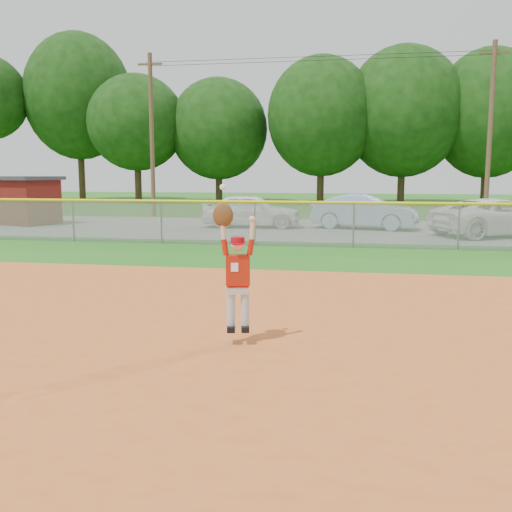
{
  "coord_description": "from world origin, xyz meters",
  "views": [
    {
      "loc": [
        3.4,
        -9.1,
        2.5
      ],
      "look_at": [
        1.76,
        0.24,
        1.1
      ],
      "focal_mm": 40.0,
      "sensor_mm": 36.0,
      "label": 1
    }
  ],
  "objects_px": {
    "car_white_a": "(252,211)",
    "car_white_b": "(499,217)",
    "car_blue": "(365,212)",
    "ballplayer": "(236,268)",
    "utility_shed": "(25,200)"
  },
  "relations": [
    {
      "from": "car_white_a",
      "to": "utility_shed",
      "type": "distance_m",
      "value": 10.98
    },
    {
      "from": "car_white_b",
      "to": "ballplayer",
      "type": "height_order",
      "value": "ballplayer"
    },
    {
      "from": "car_white_a",
      "to": "ballplayer",
      "type": "distance_m",
      "value": 17.7
    },
    {
      "from": "car_white_a",
      "to": "car_white_b",
      "type": "relative_size",
      "value": 0.84
    },
    {
      "from": "utility_shed",
      "to": "ballplayer",
      "type": "bearing_deg",
      "value": -50.91
    },
    {
      "from": "car_white_b",
      "to": "utility_shed",
      "type": "height_order",
      "value": "utility_shed"
    },
    {
      "from": "car_white_a",
      "to": "utility_shed",
      "type": "height_order",
      "value": "utility_shed"
    },
    {
      "from": "car_white_b",
      "to": "ballplayer",
      "type": "distance_m",
      "value": 17.16
    },
    {
      "from": "car_white_a",
      "to": "car_white_b",
      "type": "xyz_separation_m",
      "value": [
        10.11,
        -1.85,
        -0.02
      ]
    },
    {
      "from": "car_blue",
      "to": "utility_shed",
      "type": "bearing_deg",
      "value": 104.67
    },
    {
      "from": "car_white_a",
      "to": "car_blue",
      "type": "bearing_deg",
      "value": -91.84
    },
    {
      "from": "car_blue",
      "to": "ballplayer",
      "type": "xyz_separation_m",
      "value": [
        -2.05,
        -17.63,
        0.36
      ]
    },
    {
      "from": "car_white_a",
      "to": "car_white_b",
      "type": "bearing_deg",
      "value": -104.25
    },
    {
      "from": "car_blue",
      "to": "car_white_b",
      "type": "height_order",
      "value": "car_blue"
    },
    {
      "from": "car_white_a",
      "to": "utility_shed",
      "type": "relative_size",
      "value": 1.21
    }
  ]
}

